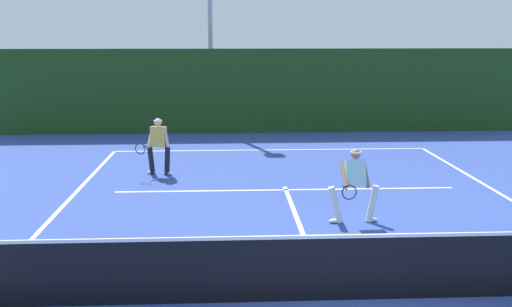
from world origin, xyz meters
TOP-DOWN VIEW (x-y plane):
  - ground_plane at (0.00, 0.00)m, footprint 80.00×80.00m
  - court_line_baseline_far at (0.00, 11.16)m, footprint 10.16×0.10m
  - court_line_service at (0.00, 6.10)m, footprint 8.28×0.10m
  - court_line_centre at (0.00, 3.20)m, footprint 0.10×6.40m
  - tennis_net at (0.00, 0.00)m, footprint 11.13×0.09m
  - player_near at (1.11, 3.49)m, footprint 1.07×0.87m
  - player_far at (-3.28, 7.87)m, footprint 0.93×0.82m
  - tennis_ball at (2.20, 8.44)m, footprint 0.07×0.07m
  - back_fence_windscreen at (0.00, 14.66)m, footprint 20.59×0.12m
  - light_pole at (-2.04, 15.89)m, footprint 0.55×0.44m

SIDE VIEW (x-z plane):
  - ground_plane at x=0.00m, z-range 0.00..0.00m
  - court_line_baseline_far at x=0.00m, z-range 0.00..0.01m
  - court_line_service at x=0.00m, z-range 0.00..0.01m
  - court_line_centre at x=0.00m, z-range 0.00..0.01m
  - tennis_ball at x=2.20m, z-range 0.00..0.07m
  - tennis_net at x=0.00m, z-range -0.03..1.04m
  - player_near at x=1.11m, z-range 0.07..1.59m
  - player_far at x=-3.28m, z-range 0.07..1.61m
  - back_fence_windscreen at x=0.00m, z-range 0.00..3.20m
  - light_pole at x=-2.04m, z-range 0.87..9.16m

